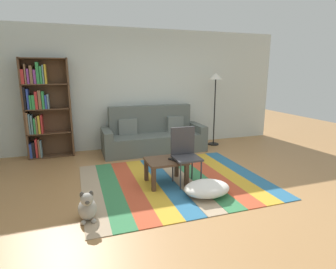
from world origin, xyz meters
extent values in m
plane|color=#B27F4C|center=(0.00, 0.00, 0.00)|extent=(14.00, 14.00, 0.00)
cube|color=silver|center=(0.00, 2.55, 1.35)|extent=(6.80, 0.10, 2.70)
cube|color=tan|center=(-1.45, 0.18, 0.01)|extent=(0.29, 2.42, 0.01)
cube|color=#387F4C|center=(-1.16, 0.18, 0.01)|extent=(0.29, 2.42, 0.01)
cube|color=#C64C2D|center=(-0.87, 0.18, 0.01)|extent=(0.29, 2.42, 0.01)
cube|color=gold|center=(-0.58, 0.18, 0.01)|extent=(0.29, 2.42, 0.01)
cube|color=teal|center=(-0.29, 0.18, 0.01)|extent=(0.29, 2.42, 0.01)
cube|color=tan|center=(0.00, 0.18, 0.01)|extent=(0.29, 2.42, 0.01)
cube|color=#387F4C|center=(0.29, 0.18, 0.01)|extent=(0.29, 2.42, 0.01)
cube|color=#C64C2D|center=(0.59, 0.18, 0.01)|extent=(0.29, 2.42, 0.01)
cube|color=gold|center=(0.88, 0.18, 0.01)|extent=(0.29, 2.42, 0.01)
cube|color=teal|center=(1.17, 0.18, 0.01)|extent=(0.29, 2.42, 0.01)
cube|color=#59605B|center=(0.03, 1.95, 0.20)|extent=(1.90, 0.80, 0.40)
cube|color=#59605B|center=(0.03, 2.25, 0.70)|extent=(1.90, 0.20, 0.60)
cube|color=#59605B|center=(-1.01, 1.95, 0.28)|extent=(0.18, 0.80, 0.56)
cube|color=#59605B|center=(1.07, 1.95, 0.28)|extent=(0.18, 0.80, 0.56)
cube|color=slate|center=(-0.52, 2.13, 0.56)|extent=(0.42, 0.19, 0.36)
cube|color=slate|center=(0.58, 2.13, 0.56)|extent=(0.42, 0.19, 0.36)
cube|color=brown|center=(-2.55, 2.30, 1.01)|extent=(0.04, 0.28, 2.02)
cube|color=brown|center=(-1.68, 2.30, 1.01)|extent=(0.04, 0.28, 2.02)
cube|color=brown|center=(-2.11, 2.43, 1.01)|extent=(0.90, 0.01, 2.02)
cube|color=brown|center=(-2.11, 2.30, 0.02)|extent=(0.86, 0.28, 0.02)
cube|color=brown|center=(-2.11, 2.30, 0.52)|extent=(0.86, 0.28, 0.02)
cube|color=brown|center=(-2.11, 2.30, 1.01)|extent=(0.86, 0.28, 0.02)
cube|color=brown|center=(-2.11, 2.30, 1.51)|extent=(0.86, 0.28, 0.02)
cube|color=brown|center=(-2.11, 2.30, 2.01)|extent=(0.86, 0.28, 0.02)
cube|color=#334CB2|center=(-2.51, 2.29, 0.18)|extent=(0.04, 0.24, 0.30)
cube|color=black|center=(-2.45, 2.26, 0.19)|extent=(0.05, 0.19, 0.32)
cube|color=red|center=(-2.40, 2.25, 0.22)|extent=(0.04, 0.17, 0.39)
cube|color=#8C6647|center=(-2.35, 2.30, 0.21)|extent=(0.03, 0.26, 0.37)
cube|color=#668C99|center=(-2.32, 2.26, 0.20)|extent=(0.03, 0.17, 0.34)
cube|color=#8C6647|center=(-2.51, 2.27, 0.74)|extent=(0.03, 0.21, 0.44)
cube|color=#668C99|center=(-2.47, 2.30, 0.73)|extent=(0.03, 0.26, 0.40)
cube|color=#668C99|center=(-2.43, 2.28, 0.72)|extent=(0.03, 0.21, 0.38)
cube|color=green|center=(-2.38, 2.30, 0.68)|extent=(0.04, 0.25, 0.31)
cube|color=#8C6647|center=(-2.35, 2.27, 0.70)|extent=(0.03, 0.21, 0.35)
cube|color=gold|center=(-2.30, 2.30, 0.71)|extent=(0.04, 0.25, 0.37)
cube|color=red|center=(-2.25, 2.30, 0.71)|extent=(0.03, 0.26, 0.37)
cube|color=black|center=(-2.51, 2.26, 1.24)|extent=(0.04, 0.18, 0.43)
cube|color=#334CB2|center=(-2.45, 2.27, 1.22)|extent=(0.04, 0.21, 0.40)
cube|color=green|center=(-2.41, 2.30, 1.16)|extent=(0.03, 0.26, 0.28)
cube|color=green|center=(-2.36, 2.28, 1.16)|extent=(0.05, 0.22, 0.28)
cube|color=red|center=(-2.31, 2.28, 1.20)|extent=(0.05, 0.21, 0.35)
cube|color=#8C6647|center=(-2.24, 2.26, 1.21)|extent=(0.05, 0.19, 0.37)
cube|color=green|center=(-2.18, 2.27, 1.20)|extent=(0.04, 0.20, 0.35)
cube|color=#334CB2|center=(-2.13, 2.27, 1.16)|extent=(0.04, 0.19, 0.28)
cube|color=#668C99|center=(-2.09, 2.28, 1.17)|extent=(0.03, 0.22, 0.29)
cube|color=red|center=(-2.50, 2.29, 1.66)|extent=(0.05, 0.25, 0.28)
cube|color=#8C6647|center=(-2.45, 2.29, 1.71)|extent=(0.03, 0.25, 0.38)
cube|color=purple|center=(-2.41, 2.28, 1.66)|extent=(0.04, 0.23, 0.29)
cube|color=#8C6647|center=(-2.35, 2.30, 1.69)|extent=(0.05, 0.26, 0.35)
cube|color=purple|center=(-2.29, 2.29, 1.65)|extent=(0.05, 0.24, 0.27)
cube|color=green|center=(-2.23, 2.28, 1.73)|extent=(0.05, 0.22, 0.41)
cube|color=green|center=(-2.18, 2.25, 1.69)|extent=(0.04, 0.17, 0.34)
cube|color=#668C99|center=(-2.13, 2.29, 1.70)|extent=(0.03, 0.23, 0.36)
cube|color=gold|center=(-2.09, 2.27, 1.71)|extent=(0.03, 0.20, 0.37)
cube|color=#513826|center=(-0.30, 0.13, 0.39)|extent=(0.61, 0.52, 0.04)
cube|color=#513826|center=(-0.56, -0.09, 0.19)|extent=(0.06, 0.06, 0.36)
cube|color=#513826|center=(-0.04, -0.09, 0.19)|extent=(0.06, 0.06, 0.36)
cube|color=#513826|center=(-0.56, 0.36, 0.19)|extent=(0.06, 0.06, 0.36)
cube|color=#513826|center=(-0.04, 0.36, 0.19)|extent=(0.06, 0.06, 0.36)
ellipsoid|color=white|center=(0.12, -0.47, 0.11)|extent=(0.67, 0.52, 0.21)
ellipsoid|color=#9E998E|center=(-1.54, -0.56, 0.13)|extent=(0.22, 0.30, 0.26)
sphere|color=#9E998E|center=(-1.54, -0.67, 0.30)|extent=(0.15, 0.15, 0.15)
ellipsoid|color=#474440|center=(-1.54, -0.73, 0.29)|extent=(0.06, 0.07, 0.05)
ellipsoid|color=#474440|center=(-1.59, -0.65, 0.36)|extent=(0.05, 0.04, 0.08)
ellipsoid|color=#474440|center=(-1.49, -0.65, 0.36)|extent=(0.05, 0.04, 0.08)
sphere|color=#9E998E|center=(-1.60, -0.70, 0.03)|extent=(0.06, 0.06, 0.06)
sphere|color=#9E998E|center=(-1.48, -0.70, 0.03)|extent=(0.06, 0.06, 0.06)
cylinder|color=black|center=(1.57, 2.05, 0.01)|extent=(0.26, 0.26, 0.02)
cylinder|color=black|center=(1.57, 2.05, 0.80)|extent=(0.03, 0.03, 1.55)
cone|color=white|center=(1.57, 2.05, 1.65)|extent=(0.32, 0.32, 0.14)
cube|color=black|center=(-0.21, 0.07, 0.41)|extent=(0.10, 0.15, 0.02)
cube|color=#38383D|center=(0.00, 0.00, 0.44)|extent=(0.40, 0.40, 0.03)
cube|color=#38383D|center=(0.00, 0.18, 0.68)|extent=(0.40, 0.03, 0.44)
cylinder|color=#38383D|center=(-0.17, -0.17, 0.21)|extent=(0.02, 0.02, 0.42)
cylinder|color=#38383D|center=(0.17, -0.17, 0.21)|extent=(0.02, 0.02, 0.42)
cylinder|color=#38383D|center=(-0.17, 0.17, 0.21)|extent=(0.02, 0.02, 0.42)
cylinder|color=#38383D|center=(0.17, 0.17, 0.21)|extent=(0.02, 0.02, 0.42)
camera|label=1|loc=(-1.59, -3.74, 1.76)|focal=29.20mm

